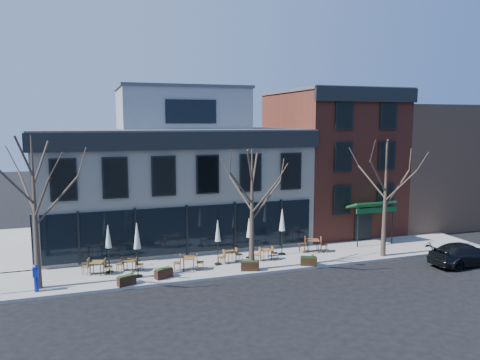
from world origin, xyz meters
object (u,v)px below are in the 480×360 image
object	(u,v)px
parked_sedan	(464,254)
cafe_set_0	(97,266)
umbrella_0	(108,239)
call_box	(36,277)

from	to	relation	value
parked_sedan	cafe_set_0	xyz separation A→B (m)	(-21.35, 4.88, -0.06)
parked_sedan	umbrella_0	xyz separation A→B (m)	(-20.68, 4.99, 1.43)
parked_sedan	call_box	bearing A→B (deg)	80.34
call_box	cafe_set_0	world-z (taller)	call_box
umbrella_0	parked_sedan	bearing A→B (deg)	-13.57
cafe_set_0	umbrella_0	xyz separation A→B (m)	(0.68, 0.11, 1.49)
cafe_set_0	umbrella_0	size ratio (longest dim) A/B	0.64
call_box	umbrella_0	bearing A→B (deg)	27.52
call_box	umbrella_0	world-z (taller)	umbrella_0
umbrella_0	call_box	bearing A→B (deg)	-152.48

